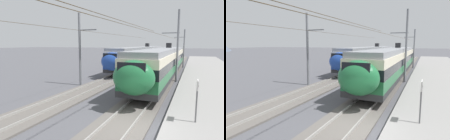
# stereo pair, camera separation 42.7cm
# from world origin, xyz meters

# --- Properties ---
(ground_plane) EXTENTS (400.00, 400.00, 0.00)m
(ground_plane) POSITION_xyz_m (0.00, 0.00, 0.00)
(ground_plane) COLOR #4C4C51
(track_near) EXTENTS (120.00, 3.00, 0.28)m
(track_near) POSITION_xyz_m (0.00, 0.95, 0.07)
(track_near) COLOR #5B5651
(track_near) RESTS_ON ground
(track_far) EXTENTS (120.00, 3.00, 0.28)m
(track_far) POSITION_xyz_m (0.00, 6.68, 0.07)
(track_far) COLOR #5B5651
(track_far) RESTS_ON ground
(train_near_platform) EXTENTS (27.53, 3.02, 4.27)m
(train_near_platform) POSITION_xyz_m (15.42, 0.95, 2.23)
(train_near_platform) COLOR #2D2D30
(train_near_platform) RESTS_ON track_near
(train_far_track) EXTENTS (29.62, 3.03, 4.27)m
(train_far_track) POSITION_xyz_m (26.11, 6.68, 2.23)
(train_far_track) COLOR #2D2D30
(train_far_track) RESTS_ON track_far
(catenary_mast_mid) EXTENTS (42.08, 1.97, 8.24)m
(catenary_mast_mid) POSITION_xyz_m (14.01, -0.61, 4.24)
(catenary_mast_mid) COLOR slate
(catenary_mast_mid) RESTS_ON ground
(catenary_mast_east) EXTENTS (42.08, 1.97, 7.07)m
(catenary_mast_east) POSITION_xyz_m (28.69, -0.59, 3.73)
(catenary_mast_east) COLOR slate
(catenary_mast_east) RESTS_ON ground
(catenary_mast_far_side) EXTENTS (42.08, 2.16, 7.57)m
(catenary_mast_far_side) POSITION_xyz_m (7.98, 8.40, 3.96)
(catenary_mast_far_side) COLOR slate
(catenary_mast_far_side) RESTS_ON ground
(platform_sign) EXTENTS (0.70, 0.08, 2.24)m
(platform_sign) POSITION_xyz_m (1.52, -2.73, 1.98)
(platform_sign) COLOR #59595B
(platform_sign) RESTS_ON platform_slab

